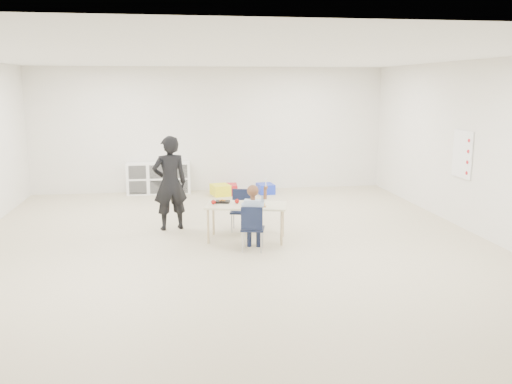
{
  "coord_description": "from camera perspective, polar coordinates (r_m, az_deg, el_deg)",
  "views": [
    {
      "loc": [
        -0.82,
        -7.86,
        2.4
      ],
      "look_at": [
        0.34,
        -0.14,
        0.85
      ],
      "focal_mm": 38.0,
      "sensor_mm": 36.0,
      "label": 1
    }
  ],
  "objects": [
    {
      "name": "bin_yellow",
      "position": [
        12.0,
        -3.75,
        0.22
      ],
      "size": [
        0.46,
        0.55,
        0.23
      ],
      "primitive_type": "cube",
      "rotation": [
        0.0,
        0.0,
        0.21
      ],
      "color": "yellow",
      "rests_on": "ground"
    },
    {
      "name": "adult",
      "position": [
        9.13,
        -9.05,
        0.93
      ],
      "size": [
        0.65,
        0.51,
        1.58
      ],
      "primitive_type": "imported",
      "rotation": [
        0.0,
        0.0,
        3.38
      ],
      "color": "black",
      "rests_on": "ground"
    },
    {
      "name": "bin_red",
      "position": [
        12.05,
        -2.89,
        0.27
      ],
      "size": [
        0.38,
        0.48,
        0.23
      ],
      "primitive_type": "cube",
      "rotation": [
        0.0,
        0.0,
        -0.05
      ],
      "color": "#B4121A",
      "rests_on": "ground"
    },
    {
      "name": "bread_roll",
      "position": [
        8.27,
        0.67,
        -1.32
      ],
      "size": [
        0.09,
        0.09,
        0.07
      ],
      "primitive_type": "ellipsoid",
      "color": "tan",
      "rests_on": "table"
    },
    {
      "name": "apple_near",
      "position": [
        8.48,
        -2.02,
        -0.99
      ],
      "size": [
        0.07,
        0.07,
        0.07
      ],
      "primitive_type": "sphere",
      "color": "#9B120E",
      "rests_on": "table"
    },
    {
      "name": "apple_far",
      "position": [
        8.45,
        -4.51,
        -1.06
      ],
      "size": [
        0.07,
        0.07,
        0.07
      ],
      "primitive_type": "sphere",
      "color": "#9B120E",
      "rests_on": "table"
    },
    {
      "name": "lunch_tray_near",
      "position": [
        8.44,
        -0.57,
        -1.19
      ],
      "size": [
        0.25,
        0.21,
        0.03
      ],
      "primitive_type": "cube",
      "rotation": [
        0.0,
        0.0,
        -0.24
      ],
      "color": "black",
      "rests_on": "table"
    },
    {
      "name": "lunch_tray_far",
      "position": [
        8.56,
        -3.54,
        -1.04
      ],
      "size": [
        0.25,
        0.21,
        0.03
      ],
      "primitive_type": "cube",
      "rotation": [
        0.0,
        0.0,
        -0.24
      ],
      "color": "black",
      "rests_on": "table"
    },
    {
      "name": "milk_carton",
      "position": [
        8.32,
        -0.86,
        -1.13
      ],
      "size": [
        0.08,
        0.08,
        0.1
      ],
      "primitive_type": "cube",
      "rotation": [
        0.0,
        0.0,
        -0.24
      ],
      "color": "white",
      "rests_on": "table"
    },
    {
      "name": "room",
      "position": [
        7.97,
        -2.59,
        4.01
      ],
      "size": [
        9.0,
        9.02,
        2.8
      ],
      "color": "#BFB393",
      "rests_on": "ground"
    },
    {
      "name": "bin_blue",
      "position": [
        12.17,
        1.01,
        0.36
      ],
      "size": [
        0.39,
        0.48,
        0.22
      ],
      "primitive_type": "cube",
      "rotation": [
        0.0,
        0.0,
        0.1
      ],
      "color": "#1A31C3",
      "rests_on": "ground"
    },
    {
      "name": "chair_far",
      "position": [
        9.0,
        -1.63,
        -1.99
      ],
      "size": [
        0.4,
        0.38,
        0.68
      ],
      "primitive_type": null,
      "rotation": [
        0.0,
        0.0,
        -0.24
      ],
      "color": "black",
      "rests_on": "ground"
    },
    {
      "name": "child",
      "position": [
        7.9,
        -0.35,
        -2.4
      ],
      "size": [
        0.55,
        0.55,
        1.08
      ],
      "primitive_type": null,
      "rotation": [
        0.0,
        0.0,
        -0.24
      ],
      "color": "#B9D5FA",
      "rests_on": "chair_near"
    },
    {
      "name": "chair_near",
      "position": [
        7.95,
        -0.35,
        -3.78
      ],
      "size": [
        0.4,
        0.38,
        0.68
      ],
      "primitive_type": null,
      "rotation": [
        0.0,
        0.0,
        -0.24
      ],
      "color": "black",
      "rests_on": "ground"
    },
    {
      "name": "table",
      "position": [
        8.49,
        -1.03,
        -3.18
      ],
      "size": [
        1.36,
        0.9,
        0.57
      ],
      "rotation": [
        0.0,
        0.0,
        -0.24
      ],
      "color": "beige",
      "rests_on": "ground"
    },
    {
      "name": "rules_poster",
      "position": [
        9.8,
        20.9,
        3.75
      ],
      "size": [
        0.02,
        0.6,
        0.8
      ],
      "primitive_type": "cube",
      "color": "white",
      "rests_on": "room"
    },
    {
      "name": "cubby_shelf",
      "position": [
        12.32,
        -10.21,
        1.46
      ],
      "size": [
        1.4,
        0.4,
        0.7
      ],
      "primitive_type": "cube",
      "color": "white",
      "rests_on": "ground"
    }
  ]
}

